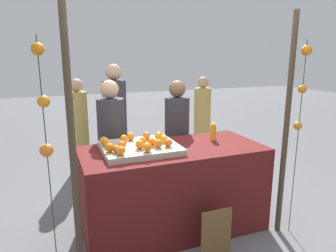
% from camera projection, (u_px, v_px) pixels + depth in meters
% --- Properties ---
extents(ground_plane, '(24.00, 24.00, 0.00)m').
position_uv_depth(ground_plane, '(173.00, 227.00, 3.41)').
color(ground_plane, slate).
extents(stall_counter, '(1.90, 0.87, 0.91)m').
position_uv_depth(stall_counter, '(173.00, 188.00, 3.31)').
color(stall_counter, '#5B1919').
rests_on(stall_counter, ground_plane).
extents(orange_tray, '(0.75, 0.64, 0.06)m').
position_uv_depth(orange_tray, '(140.00, 148.00, 3.10)').
color(orange_tray, '#B2AD99').
rests_on(orange_tray, stall_counter).
extents(orange_0, '(0.08, 0.08, 0.08)m').
position_uv_depth(orange_0, '(151.00, 142.00, 3.06)').
color(orange_0, orange).
rests_on(orange_0, orange_tray).
extents(orange_1, '(0.07, 0.07, 0.07)m').
position_uv_depth(orange_1, '(143.00, 140.00, 3.12)').
color(orange_1, orange).
rests_on(orange_1, orange_tray).
extents(orange_2, '(0.08, 0.08, 0.08)m').
position_uv_depth(orange_2, '(122.00, 145.00, 2.96)').
color(orange_2, orange).
rests_on(orange_2, orange_tray).
extents(orange_3, '(0.07, 0.07, 0.07)m').
position_uv_depth(orange_3, '(165.00, 139.00, 3.16)').
color(orange_3, orange).
rests_on(orange_3, orange_tray).
extents(orange_4, '(0.08, 0.08, 0.08)m').
position_uv_depth(orange_4, '(168.00, 143.00, 3.03)').
color(orange_4, orange).
rests_on(orange_4, orange_tray).
extents(orange_5, '(0.08, 0.08, 0.08)m').
position_uv_depth(orange_5, '(121.00, 151.00, 2.78)').
color(orange_5, orange).
rests_on(orange_5, orange_tray).
extents(orange_6, '(0.08, 0.08, 0.08)m').
position_uv_depth(orange_6, '(159.00, 136.00, 3.26)').
color(orange_6, orange).
rests_on(orange_6, orange_tray).
extents(orange_7, '(0.09, 0.09, 0.09)m').
position_uv_depth(orange_7, '(140.00, 144.00, 2.96)').
color(orange_7, orange).
rests_on(orange_7, orange_tray).
extents(orange_8, '(0.08, 0.08, 0.08)m').
position_uv_depth(orange_8, '(131.00, 136.00, 3.26)').
color(orange_8, orange).
rests_on(orange_8, orange_tray).
extents(orange_9, '(0.09, 0.09, 0.09)m').
position_uv_depth(orange_9, '(147.00, 147.00, 2.87)').
color(orange_9, orange).
rests_on(orange_9, orange_tray).
extents(orange_10, '(0.08, 0.08, 0.08)m').
position_uv_depth(orange_10, '(110.00, 148.00, 2.87)').
color(orange_10, orange).
rests_on(orange_10, orange_tray).
extents(orange_11, '(0.08, 0.08, 0.08)m').
position_uv_depth(orange_11, '(159.00, 135.00, 3.33)').
color(orange_11, orange).
rests_on(orange_11, orange_tray).
extents(orange_12, '(0.09, 0.09, 0.09)m').
position_uv_depth(orange_12, '(158.00, 143.00, 2.99)').
color(orange_12, orange).
rests_on(orange_12, orange_tray).
extents(orange_13, '(0.08, 0.08, 0.08)m').
position_uv_depth(orange_13, '(124.00, 138.00, 3.19)').
color(orange_13, orange).
rests_on(orange_13, orange_tray).
extents(orange_14, '(0.07, 0.07, 0.07)m').
position_uv_depth(orange_14, '(116.00, 149.00, 2.84)').
color(orange_14, orange).
rests_on(orange_14, orange_tray).
extents(orange_15, '(0.08, 0.08, 0.08)m').
position_uv_depth(orange_15, '(104.00, 140.00, 3.12)').
color(orange_15, orange).
rests_on(orange_15, orange_tray).
extents(orange_16, '(0.08, 0.08, 0.08)m').
position_uv_depth(orange_16, '(146.00, 136.00, 3.29)').
color(orange_16, orange).
rests_on(orange_16, orange_tray).
extents(orange_17, '(0.08, 0.08, 0.08)m').
position_uv_depth(orange_17, '(106.00, 142.00, 3.05)').
color(orange_17, orange).
rests_on(orange_17, orange_tray).
extents(juice_bottle, '(0.07, 0.07, 0.19)m').
position_uv_depth(juice_bottle, '(213.00, 132.00, 3.48)').
color(juice_bottle, orange).
rests_on(juice_bottle, stall_counter).
extents(chalkboard_sign, '(0.31, 0.03, 0.52)m').
position_uv_depth(chalkboard_sign, '(216.00, 236.00, 2.81)').
color(chalkboard_sign, brown).
rests_on(chalkboard_sign, ground_plane).
extents(vendor_left, '(0.32, 0.32, 1.57)m').
position_uv_depth(vendor_left, '(112.00, 151.00, 3.66)').
color(vendor_left, '#333338').
rests_on(vendor_left, ground_plane).
extents(vendor_right, '(0.31, 0.31, 1.54)m').
position_uv_depth(vendor_right, '(177.00, 145.00, 3.97)').
color(vendor_right, '#333338').
rests_on(vendor_right, ground_plane).
extents(crowd_person_0, '(0.30, 0.30, 1.49)m').
position_uv_depth(crowd_person_0, '(79.00, 130.00, 4.87)').
color(crowd_person_0, tan).
rests_on(crowd_person_0, ground_plane).
extents(crowd_person_1, '(0.34, 0.34, 1.72)m').
position_uv_depth(crowd_person_1, '(116.00, 126.00, 4.65)').
color(crowd_person_1, '#333338').
rests_on(crowd_person_1, ground_plane).
extents(crowd_person_2, '(0.30, 0.30, 1.47)m').
position_uv_depth(crowd_person_2, '(202.00, 121.00, 5.55)').
color(crowd_person_2, tan).
rests_on(crowd_person_2, ground_plane).
extents(canopy_post_left, '(0.06, 0.06, 2.26)m').
position_uv_depth(canopy_post_left, '(73.00, 152.00, 2.36)').
color(canopy_post_left, '#473828').
rests_on(canopy_post_left, ground_plane).
extents(canopy_post_right, '(0.06, 0.06, 2.26)m').
position_uv_depth(canopy_post_right, '(286.00, 129.00, 3.09)').
color(canopy_post_right, '#473828').
rests_on(canopy_post_right, ground_plane).
extents(garland_strand_left, '(0.11, 0.11, 1.99)m').
position_uv_depth(garland_strand_left, '(43.00, 111.00, 2.22)').
color(garland_strand_left, '#2D4C23').
rests_on(garland_strand_left, ground_plane).
extents(garland_strand_right, '(0.11, 0.11, 1.99)m').
position_uv_depth(garland_strand_right, '(303.00, 86.00, 2.99)').
color(garland_strand_right, '#2D4C23').
rests_on(garland_strand_right, ground_plane).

